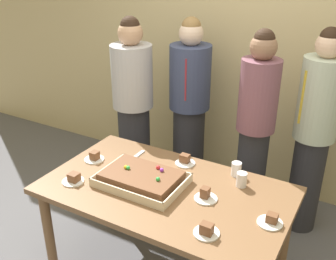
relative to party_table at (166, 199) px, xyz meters
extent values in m
cube|color=#CCB784|center=(0.00, 1.60, 0.83)|extent=(8.00, 0.12, 3.00)
cube|color=brown|center=(0.00, 0.00, 0.07)|extent=(1.64, 0.95, 0.04)
cylinder|color=brown|center=(-0.74, -0.39, -0.31)|extent=(0.07, 0.07, 0.72)
cylinder|color=brown|center=(-0.74, 0.39, -0.31)|extent=(0.07, 0.07, 0.72)
cylinder|color=brown|center=(0.74, 0.39, -0.31)|extent=(0.07, 0.07, 0.72)
cube|color=beige|center=(-0.17, -0.04, 0.10)|extent=(0.57, 0.40, 0.01)
cube|color=beige|center=(-0.17, -0.23, 0.13)|extent=(0.57, 0.01, 0.05)
cube|color=beige|center=(-0.17, 0.16, 0.13)|extent=(0.57, 0.01, 0.05)
cube|color=beige|center=(-0.45, -0.04, 0.13)|extent=(0.01, 0.40, 0.05)
cube|color=beige|center=(0.11, -0.04, 0.13)|extent=(0.01, 0.40, 0.05)
cube|color=brown|center=(-0.17, -0.04, 0.14)|extent=(0.50, 0.33, 0.07)
sphere|color=yellow|center=(-0.29, -0.04, 0.19)|extent=(0.03, 0.03, 0.03)
sphere|color=green|center=(-0.27, -0.04, 0.19)|extent=(0.03, 0.03, 0.03)
sphere|color=red|center=(-0.10, 0.07, 0.19)|extent=(0.03, 0.03, 0.03)
sphere|color=green|center=(-0.02, -0.06, 0.19)|extent=(0.03, 0.03, 0.03)
sphere|color=purple|center=(-0.06, 0.05, 0.19)|extent=(0.03, 0.03, 0.03)
cylinder|color=white|center=(-0.66, 0.06, 0.10)|extent=(0.15, 0.15, 0.01)
cube|color=brown|center=(-0.65, 0.06, 0.13)|extent=(0.06, 0.06, 0.06)
cylinder|color=white|center=(0.29, 0.01, 0.10)|extent=(0.15, 0.15, 0.01)
cube|color=brown|center=(0.28, 0.02, 0.13)|extent=(0.05, 0.05, 0.07)
cylinder|color=white|center=(0.43, -0.29, 0.10)|extent=(0.15, 0.15, 0.01)
cube|color=brown|center=(0.43, -0.30, 0.13)|extent=(0.07, 0.05, 0.06)
cylinder|color=white|center=(-0.04, 0.35, 0.10)|extent=(0.15, 0.15, 0.01)
cube|color=brown|center=(-0.04, 0.36, 0.13)|extent=(0.07, 0.05, 0.06)
cylinder|color=white|center=(0.71, -0.02, 0.10)|extent=(0.15, 0.15, 0.01)
cube|color=brown|center=(0.72, -0.01, 0.13)|extent=(0.06, 0.05, 0.05)
cylinder|color=white|center=(-0.59, -0.25, 0.10)|extent=(0.15, 0.15, 0.01)
cube|color=brown|center=(-0.58, -0.24, 0.13)|extent=(0.07, 0.07, 0.06)
cylinder|color=white|center=(0.35, 0.38, 0.14)|extent=(0.07, 0.07, 0.10)
cylinder|color=white|center=(0.43, 0.27, 0.14)|extent=(0.07, 0.07, 0.10)
cube|color=silver|center=(-0.41, 0.27, 0.09)|extent=(0.03, 0.20, 0.01)
cylinder|color=#28282D|center=(0.73, 1.08, -0.24)|extent=(0.26, 0.26, 0.85)
cylinder|color=#B7C6B2|center=(0.73, 1.08, 0.50)|extent=(0.32, 0.32, 0.64)
cube|color=gold|center=(0.63, 0.96, 0.53)|extent=(0.04, 0.02, 0.41)
sphere|color=beige|center=(0.73, 1.08, 0.91)|extent=(0.20, 0.20, 0.20)
sphere|color=black|center=(0.73, 1.08, 0.97)|extent=(0.15, 0.15, 0.15)
cylinder|color=#28282D|center=(-0.40, 1.14, -0.24)|extent=(0.30, 0.30, 0.87)
cylinder|color=#384266|center=(-0.40, 1.14, 0.49)|extent=(0.38, 0.38, 0.58)
cube|color=maroon|center=(-0.37, 0.97, 0.52)|extent=(0.04, 0.02, 0.37)
sphere|color=beige|center=(-0.40, 1.14, 0.88)|extent=(0.22, 0.22, 0.22)
sphere|color=olive|center=(-0.40, 1.14, 0.94)|extent=(0.17, 0.17, 0.17)
cylinder|color=#28282D|center=(0.32, 0.86, -0.21)|extent=(0.24, 0.24, 0.92)
cylinder|color=#7A4C5B|center=(0.32, 0.86, 0.53)|extent=(0.30, 0.30, 0.56)
sphere|color=#8C664C|center=(0.32, 0.86, 0.90)|extent=(0.20, 0.20, 0.20)
sphere|color=black|center=(0.32, 0.86, 0.95)|extent=(0.16, 0.16, 0.16)
cylinder|color=#28282D|center=(-0.83, 0.84, -0.22)|extent=(0.29, 0.29, 0.90)
cylinder|color=#B2B2B7|center=(-0.83, 0.84, 0.51)|extent=(0.37, 0.37, 0.56)
sphere|color=tan|center=(-0.83, 0.84, 0.89)|extent=(0.22, 0.22, 0.22)
sphere|color=black|center=(-0.83, 0.84, 0.95)|extent=(0.17, 0.17, 0.17)
camera|label=1|loc=(1.10, -1.90, 1.53)|focal=41.79mm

